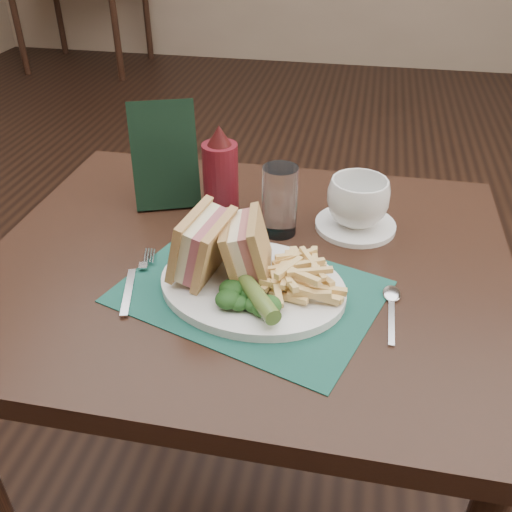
{
  "coord_description": "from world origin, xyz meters",
  "views": [
    {
      "loc": [
        0.18,
        -1.3,
        1.3
      ],
      "look_at": [
        0.03,
        -0.56,
        0.8
      ],
      "focal_mm": 40.0,
      "sensor_mm": 36.0,
      "label": 1
    }
  ],
  "objects": [
    {
      "name": "sandwich_half_a",
      "position": [
        -0.07,
        -0.58,
        0.82
      ],
      "size": [
        0.1,
        0.12,
        0.11
      ],
      "primitive_type": null,
      "rotation": [
        0.0,
        0.24,
        -0.16
      ],
      "color": "tan",
      "rests_on": "plate"
    },
    {
      "name": "fries_pile",
      "position": [
        0.1,
        -0.58,
        0.8
      ],
      "size": [
        0.18,
        0.2,
        0.06
      ],
      "primitive_type": null,
      "color": "#F0C878",
      "rests_on": "plate"
    },
    {
      "name": "plate",
      "position": [
        0.03,
        -0.59,
        0.76
      ],
      "size": [
        0.34,
        0.29,
        0.01
      ],
      "primitive_type": null,
      "rotation": [
        0.0,
        0.0,
        -0.19
      ],
      "color": "white",
      "rests_on": "placemat"
    },
    {
      "name": "table_main",
      "position": [
        0.0,
        -0.5,
        0.38
      ],
      "size": [
        0.9,
        0.75,
        0.75
      ],
      "primitive_type": null,
      "color": "black",
      "rests_on": "ground"
    },
    {
      "name": "floor",
      "position": [
        0.0,
        0.0,
        0.0
      ],
      "size": [
        7.0,
        7.0,
        0.0
      ],
      "primitive_type": "plane",
      "color": "black",
      "rests_on": "ground"
    },
    {
      "name": "kale_garnish",
      "position": [
        0.03,
        -0.65,
        0.78
      ],
      "size": [
        0.11,
        0.08,
        0.03
      ],
      "primitive_type": null,
      "color": "#163A15",
      "rests_on": "plate"
    },
    {
      "name": "saucer",
      "position": [
        0.18,
        -0.36,
        0.76
      ],
      "size": [
        0.19,
        0.19,
        0.01
      ],
      "primitive_type": "cylinder",
      "rotation": [
        0.0,
        0.0,
        -0.36
      ],
      "color": "white",
      "rests_on": "table_main"
    },
    {
      "name": "ketchup_bottle",
      "position": [
        -0.08,
        -0.38,
        0.84
      ],
      "size": [
        0.09,
        0.09,
        0.19
      ],
      "primitive_type": null,
      "rotation": [
        0.0,
        0.0,
        0.42
      ],
      "color": "#570F17",
      "rests_on": "table_main"
    },
    {
      "name": "placemat",
      "position": [
        0.02,
        -0.6,
        0.75
      ],
      "size": [
        0.46,
        0.39,
        0.0
      ],
      "primitive_type": "cube",
      "rotation": [
        0.0,
        0.0,
        -0.32
      ],
      "color": "#184C40",
      "rests_on": "table_main"
    },
    {
      "name": "pickle_spear",
      "position": [
        0.05,
        -0.65,
        0.79
      ],
      "size": [
        0.09,
        0.11,
        0.03
      ],
      "primitive_type": "cylinder",
      "rotation": [
        1.54,
        0.0,
        0.61
      ],
      "color": "#4D6827",
      "rests_on": "plate"
    },
    {
      "name": "check_presenter",
      "position": [
        -0.2,
        -0.33,
        0.85
      ],
      "size": [
        0.15,
        0.12,
        0.2
      ],
      "primitive_type": "cube",
      "rotation": [
        -0.31,
        0.0,
        0.36
      ],
      "color": "black",
      "rests_on": "table_main"
    },
    {
      "name": "sandwich_half_b",
      "position": [
        -0.01,
        -0.57,
        0.82
      ],
      "size": [
        0.09,
        0.11,
        0.1
      ],
      "primitive_type": null,
      "rotation": [
        0.0,
        -0.24,
        0.14
      ],
      "color": "tan",
      "rests_on": "plate"
    },
    {
      "name": "coffee_cup",
      "position": [
        0.18,
        -0.36,
        0.8
      ],
      "size": [
        0.16,
        0.16,
        0.09
      ],
      "primitive_type": "imported",
      "rotation": [
        0.0,
        0.0,
        0.91
      ],
      "color": "white",
      "rests_on": "saucer"
    },
    {
      "name": "spoon",
      "position": [
        0.25,
        -0.61,
        0.76
      ],
      "size": [
        0.03,
        0.15,
        0.01
      ],
      "primitive_type": null,
      "rotation": [
        0.0,
        0.0,
        0.0
      ],
      "color": "silver",
      "rests_on": "table_main"
    },
    {
      "name": "table_bg_left",
      "position": [
        -2.06,
        3.06,
        0.38
      ],
      "size": [
        0.9,
        0.75,
        0.75
      ],
      "primitive_type": null,
      "color": "black",
      "rests_on": "ground"
    },
    {
      "name": "wall_back",
      "position": [
        0.0,
        3.5,
        0.0
      ],
      "size": [
        6.0,
        0.0,
        6.0
      ],
      "primitive_type": "plane",
      "rotation": [
        1.57,
        0.0,
        0.0
      ],
      "color": "tan",
      "rests_on": "ground"
    },
    {
      "name": "fork",
      "position": [
        -0.16,
        -0.61,
        0.76
      ],
      "size": [
        0.08,
        0.17,
        0.01
      ],
      "primitive_type": null,
      "rotation": [
        0.0,
        0.0,
        0.27
      ],
      "color": "silver",
      "rests_on": "placemat"
    },
    {
      "name": "drinking_glass",
      "position": [
        0.04,
        -0.41,
        0.81
      ],
      "size": [
        0.08,
        0.08,
        0.13
      ],
      "primitive_type": "cylinder",
      "rotation": [
        0.0,
        0.0,
        -0.43
      ],
      "color": "silver",
      "rests_on": "table_main"
    }
  ]
}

